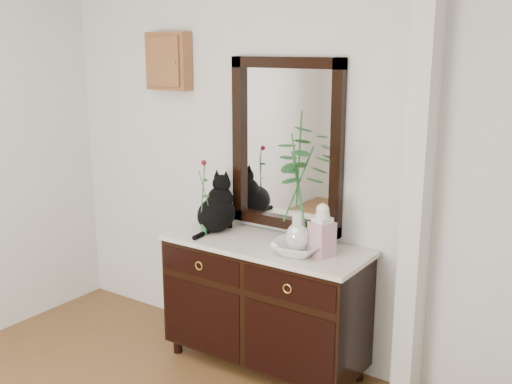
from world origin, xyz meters
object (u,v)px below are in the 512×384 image
Objects in this scene: sideboard at (265,298)px; cat at (216,203)px; lotus_bowl at (297,248)px; ginger_jar at (322,229)px.

cat is (-0.41, 0.04, 0.57)m from sideboard.
lotus_bowl is (0.27, -0.06, 0.41)m from sideboard.
lotus_bowl is 0.19m from ginger_jar.
cat is 0.82m from ginger_jar.
lotus_bowl is at bearing -15.18° from cat.
sideboard is 0.70m from cat.
lotus_bowl is at bearing -13.29° from sideboard.
lotus_bowl reaches higher than sideboard.
ginger_jar is (0.13, 0.06, 0.13)m from lotus_bowl.
ginger_jar is at bearing 24.00° from lotus_bowl.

